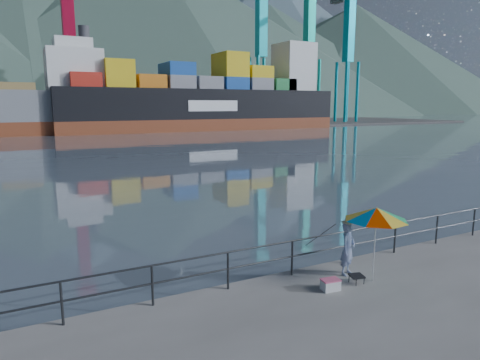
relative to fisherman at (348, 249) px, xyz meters
name	(u,v)px	position (x,y,z in m)	size (l,w,h in m)	color
harbor_water	(37,121)	(-2.42, 128.97, -0.75)	(500.00, 280.00, 0.00)	slate
far_dock	(94,126)	(7.58, 91.97, -0.75)	(200.00, 40.00, 0.40)	#514F4C
guardrail	(261,263)	(-2.42, 0.67, -0.23)	(22.00, 0.06, 1.03)	#2D3033
mountains	(113,39)	(36.40, 206.72, 34.80)	(600.00, 332.80, 80.00)	#385147
port_cranes	(195,53)	(28.58, 82.97, 15.25)	(116.00, 28.00, 38.40)	red
container_stacks	(198,112)	(32.93, 92.37, 2.02)	(58.00, 5.40, 7.80)	#194CA5
fisherman	(348,249)	(0.00, 0.00, 0.00)	(0.55, 0.36, 1.50)	navy
beach_umbrella	(376,214)	(0.31, -0.68, 1.13)	(2.11, 2.11, 2.06)	white
folding_stool	(357,279)	(-0.19, -0.60, -0.63)	(0.44, 0.44, 0.23)	black
cooler_bag	(330,285)	(-1.09, -0.62, -0.62)	(0.45, 0.30, 0.26)	silver
fishing_rod	(319,264)	(-0.23, 0.98, -0.75)	(0.02, 0.02, 1.99)	black
container_ship	(211,99)	(26.80, 70.17, 5.12)	(55.53, 9.26, 18.10)	brown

